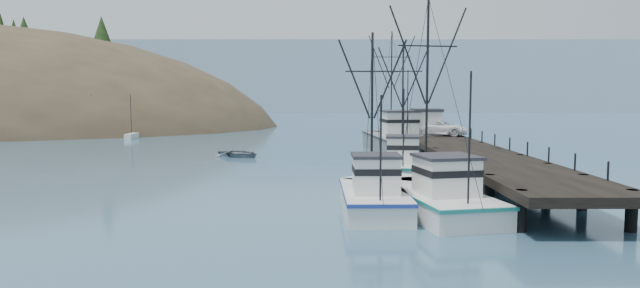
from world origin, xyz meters
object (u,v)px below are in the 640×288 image
(trawler_mid, at_px, (373,196))
(trawler_far, at_px, (402,166))
(work_vessel, at_px, (394,140))
(motorboat, at_px, (239,157))
(pickup_truck, at_px, (439,128))
(trawler_near, at_px, (433,197))
(pier, at_px, (467,152))
(pier_shed, at_px, (427,122))

(trawler_mid, height_order, trawler_far, trawler_far)
(work_vessel, height_order, motorboat, work_vessel)
(trawler_mid, distance_m, work_vessel, 32.24)
(trawler_mid, xyz_separation_m, pickup_truck, (9.61, 28.41, 2.01))
(trawler_near, distance_m, pickup_truck, 29.41)
(pier, distance_m, pier_shed, 14.29)
(pickup_truck, bearing_deg, work_vessel, 72.00)
(pier, height_order, pier_shed, pier_shed)
(pier, distance_m, work_vessel, 17.10)
(trawler_far, bearing_deg, pier_shed, 73.18)
(trawler_near, relative_size, pickup_truck, 2.04)
(pier_shed, xyz_separation_m, pickup_truck, (1.17, -0.89, -0.59))
(trawler_far, relative_size, motorboat, 2.17)
(pier_shed, bearing_deg, work_vessel, 141.29)
(pier, distance_m, trawler_far, 6.08)
(trawler_far, relative_size, pickup_truck, 1.82)
(pier, distance_m, motorboat, 23.25)
(pier, distance_m, trawler_near, 16.46)
(pier_shed, bearing_deg, pickup_truck, -37.19)
(trawler_far, xyz_separation_m, pickup_truck, (6.12, 15.46, 2.01))
(pier, xyz_separation_m, trawler_near, (-5.81, -15.37, -0.87))
(trawler_near, xyz_separation_m, motorboat, (-14.45, 26.64, -0.82))
(trawler_near, xyz_separation_m, pier_shed, (5.14, 29.54, 2.60))
(trawler_far, bearing_deg, pier, 21.25)
(pier, height_order, trawler_mid, trawler_mid)
(pier, relative_size, motorboat, 8.80)
(work_vessel, bearing_deg, motorboat, -161.85)
(pier, height_order, pickup_truck, pickup_truck)
(trawler_near, distance_m, trawler_far, 13.19)
(work_vessel, bearing_deg, trawler_mid, -99.49)
(trawler_near, xyz_separation_m, pickup_truck, (6.32, 28.65, 2.01))
(pier, bearing_deg, trawler_near, -110.72)
(trawler_near, relative_size, trawler_mid, 1.19)
(trawler_near, height_order, trawler_mid, trawler_near)
(trawler_near, distance_m, motorboat, 30.32)
(motorboat, bearing_deg, trawler_near, -113.51)
(trawler_near, xyz_separation_m, trawler_mid, (-3.29, 0.24, -0.00))
(pier, relative_size, pier_shed, 13.75)
(work_vessel, bearing_deg, pickup_truck, -38.30)
(trawler_mid, height_order, pier_shed, trawler_mid)
(trawler_near, height_order, pier_shed, trawler_near)
(trawler_far, height_order, pier_shed, trawler_far)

